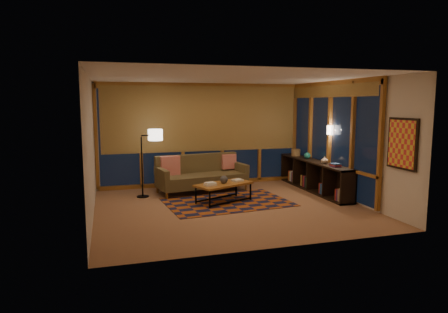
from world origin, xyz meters
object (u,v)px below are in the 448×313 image
object	(u,v)px
sofa	(202,174)
coffee_table	(224,193)
bookshelf	(314,176)
floor_lamp	(142,163)

from	to	relation	value
sofa	coffee_table	size ratio (longest dim) A/B	1.70
coffee_table	bookshelf	size ratio (longest dim) A/B	0.42
sofa	coffee_table	world-z (taller)	sofa
coffee_table	bookshelf	world-z (taller)	bookshelf
coffee_table	bookshelf	distance (m)	2.55
sofa	bookshelf	bearing A→B (deg)	-23.54
coffee_table	bookshelf	xyz separation A→B (m)	(2.49, 0.49, 0.17)
sofa	bookshelf	world-z (taller)	sofa
floor_lamp	bookshelf	size ratio (longest dim) A/B	0.52
sofa	bookshelf	distance (m)	2.79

